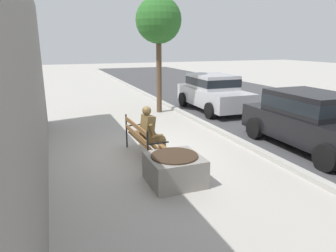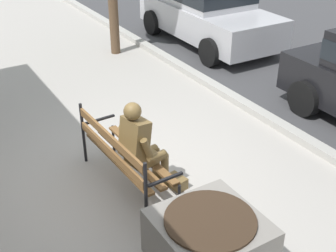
% 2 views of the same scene
% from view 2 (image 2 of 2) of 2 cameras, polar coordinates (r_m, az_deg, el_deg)
% --- Properties ---
extents(ground_plane, '(80.00, 80.00, 0.00)m').
position_cam_2_polar(ground_plane, '(6.37, -5.91, -6.55)').
color(ground_plane, '#ADA8A0').
extents(curb_stone, '(60.00, 0.20, 0.12)m').
position_cam_2_polar(curb_stone, '(7.80, 13.58, 0.43)').
color(curb_stone, '#B2AFA8').
rests_on(curb_stone, ground).
extents(park_bench, '(1.82, 0.60, 0.95)m').
position_cam_2_polar(park_bench, '(5.88, -5.91, -3.52)').
color(park_bench, brown).
rests_on(park_bench, ground).
extents(bronze_statue_seated, '(0.59, 0.84, 1.37)m').
position_cam_2_polar(bronze_statue_seated, '(5.72, -3.01, -2.98)').
color(bronze_statue_seated, brown).
rests_on(bronze_statue_seated, ground).
extents(concrete_planter, '(1.08, 1.08, 0.61)m').
position_cam_2_polar(concrete_planter, '(4.95, 5.25, -14.41)').
color(concrete_planter, gray).
rests_on(concrete_planter, ground).
extents(parked_car_silver, '(4.12, 1.97, 1.56)m').
position_cam_2_polar(parked_car_silver, '(11.43, 5.03, 14.60)').
color(parked_car_silver, '#B7B7BC').
rests_on(parked_car_silver, ground).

